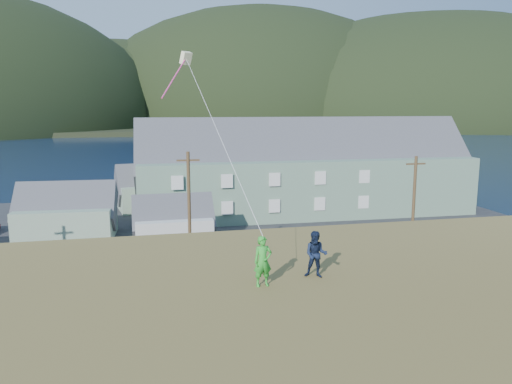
# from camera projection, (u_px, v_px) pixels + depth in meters

# --- Properties ---
(ground) EXTENTS (900.00, 900.00, 0.00)m
(ground) POSITION_uv_depth(u_px,v_px,m) (210.00, 287.00, 34.87)
(ground) COLOR #0A1638
(ground) RESTS_ON ground
(grass_strip) EXTENTS (110.00, 8.00, 0.10)m
(grass_strip) POSITION_uv_depth(u_px,v_px,m) (213.00, 297.00, 32.93)
(grass_strip) COLOR #4C3D19
(grass_strip) RESTS_ON ground
(waterfront_lot) EXTENTS (72.00, 36.00, 0.12)m
(waterfront_lot) POSITION_uv_depth(u_px,v_px,m) (189.00, 228.00, 51.21)
(waterfront_lot) COLOR #28282B
(waterfront_lot) RESTS_ON ground
(wharf) EXTENTS (26.00, 14.00, 0.90)m
(wharf) POSITION_uv_depth(u_px,v_px,m) (134.00, 190.00, 72.01)
(wharf) COLOR gray
(wharf) RESTS_ON ground
(far_shore) EXTENTS (900.00, 320.00, 2.00)m
(far_shore) POSITION_uv_depth(u_px,v_px,m) (152.00, 121.00, 352.22)
(far_shore) COLOR black
(far_shore) RESTS_ON ground
(far_hills) EXTENTS (760.00, 265.00, 143.00)m
(far_hills) POSITION_uv_depth(u_px,v_px,m) (211.00, 122.00, 310.84)
(far_hills) COLOR black
(far_hills) RESTS_ON ground
(lodge) EXTENTS (38.49, 11.51, 13.46)m
(lodge) POSITION_uv_depth(u_px,v_px,m) (305.00, 169.00, 57.91)
(lodge) COLOR slate
(lodge) RESTS_ON waterfront_lot
(shed_palegreen_near) EXTENTS (9.38, 6.21, 6.57)m
(shed_palegreen_near) POSITION_uv_depth(u_px,v_px,m) (67.00, 214.00, 46.74)
(shed_palegreen_near) COLOR slate
(shed_palegreen_near) RESTS_ON waterfront_lot
(shed_white) EXTENTS (7.19, 4.84, 5.66)m
(shed_white) POSITION_uv_depth(u_px,v_px,m) (173.00, 223.00, 44.38)
(shed_white) COLOR silver
(shed_white) RESTS_ON waterfront_lot
(shed_palegreen_far) EXTENTS (10.90, 7.31, 6.78)m
(shed_palegreen_far) POSITION_uv_depth(u_px,v_px,m) (160.00, 188.00, 60.44)
(shed_palegreen_far) COLOR gray
(shed_palegreen_far) RESTS_ON waterfront_lot
(utility_poles) EXTENTS (36.20, 0.24, 9.24)m
(utility_poles) POSITION_uv_depth(u_px,v_px,m) (180.00, 219.00, 35.13)
(utility_poles) COLOR #47331E
(utility_poles) RESTS_ON waterfront_lot
(parked_cars) EXTENTS (21.10, 12.12, 1.54)m
(parked_cars) POSITION_uv_depth(u_px,v_px,m) (65.00, 217.00, 52.78)
(parked_cars) COLOR #A6A7AB
(parked_cars) RESTS_ON waterfront_lot
(kite_flyer_green) EXTENTS (0.59, 0.42, 1.53)m
(kite_flyer_green) POSITION_uv_depth(u_px,v_px,m) (263.00, 261.00, 14.80)
(kite_flyer_green) COLOR green
(kite_flyer_green) RESTS_ON hillside
(kite_flyer_navy) EXTENTS (0.88, 0.80, 1.48)m
(kite_flyer_navy) POSITION_uv_depth(u_px,v_px,m) (316.00, 254.00, 15.57)
(kite_flyer_navy) COLOR #141D37
(kite_flyer_navy) RESTS_ON hillside
(kite_rig) EXTENTS (1.33, 4.97, 11.10)m
(kite_rig) POSITION_uv_depth(u_px,v_px,m) (185.00, 63.00, 22.00)
(kite_rig) COLOR #FFF9C2
(kite_rig) RESTS_ON ground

